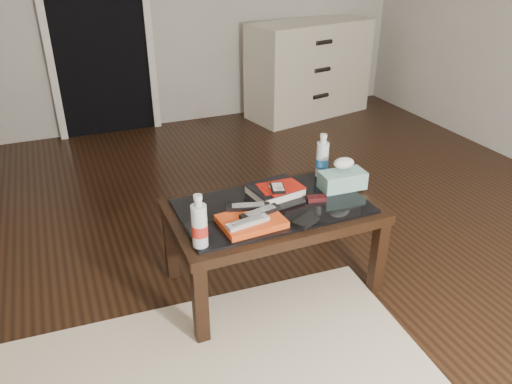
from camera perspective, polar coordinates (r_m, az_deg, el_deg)
ground at (r=2.77m, az=-0.17°, el=-8.55°), size 5.00×5.00×0.00m
doorway at (r=4.60m, az=-17.81°, el=18.69°), size 0.90×0.08×2.07m
coffee_table at (r=2.44m, az=1.93°, el=-2.82°), size 1.00×0.60×0.46m
dresser at (r=5.05m, az=6.04°, el=13.80°), size 1.28×0.74×0.90m
magazines at (r=2.25m, az=-0.54°, el=-3.35°), size 0.29×0.22×0.03m
remote_silver at (r=2.19m, az=-0.95°, el=-3.44°), size 0.21×0.08×0.02m
remote_black_front at (r=2.27m, az=0.47°, el=-2.30°), size 0.21×0.09×0.02m
remote_black_back at (r=2.31m, az=-0.89°, el=-1.66°), size 0.21×0.11×0.02m
textbook at (r=2.50m, az=2.20°, el=0.23°), size 0.28×0.24×0.05m
dvd_mailers at (r=2.48m, az=2.52°, el=0.64°), size 0.19×0.14×0.01m
ipod at (r=2.44m, az=2.50°, el=0.48°), size 0.09×0.12×0.02m
flip_phone at (r=2.46m, az=6.91°, el=-0.73°), size 0.10×0.07×0.02m
wallet at (r=2.27m, az=5.73°, el=-3.32°), size 0.14×0.12×0.02m
water_bottle_left at (r=2.06m, az=-6.51°, el=-3.29°), size 0.07×0.07×0.24m
water_bottle_right at (r=2.68m, az=7.60°, el=4.18°), size 0.08×0.08×0.24m
tissue_box at (r=2.59m, az=9.84°, el=1.35°), size 0.24×0.13×0.09m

